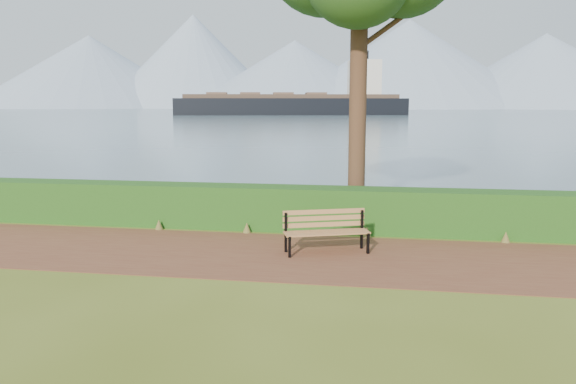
# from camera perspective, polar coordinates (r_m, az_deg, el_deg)

# --- Properties ---
(ground) EXTENTS (140.00, 140.00, 0.00)m
(ground) POSITION_cam_1_polar(r_m,az_deg,el_deg) (10.63, -0.99, -6.86)
(ground) COLOR #4F5C1A
(ground) RESTS_ON ground
(path) EXTENTS (40.00, 3.40, 0.01)m
(path) POSITION_cam_1_polar(r_m,az_deg,el_deg) (10.91, -0.70, -6.41)
(path) COLOR brown
(path) RESTS_ON ground
(hedge) EXTENTS (32.00, 0.85, 1.00)m
(hedge) POSITION_cam_1_polar(r_m,az_deg,el_deg) (13.02, 1.06, -1.67)
(hedge) COLOR #164213
(hedge) RESTS_ON ground
(water) EXTENTS (700.00, 510.00, 0.00)m
(water) POSITION_cam_1_polar(r_m,az_deg,el_deg) (270.09, 9.07, 8.17)
(water) COLOR #455B6F
(water) RESTS_ON ground
(mountains) EXTENTS (585.00, 190.00, 70.00)m
(mountains) POSITION_cam_1_polar(r_m,az_deg,el_deg) (417.00, 8.02, 12.22)
(mountains) COLOR #869BB3
(mountains) RESTS_ON ground
(bench) EXTENTS (1.72, 1.02, 0.83)m
(bench) POSITION_cam_1_polar(r_m,az_deg,el_deg) (11.05, 3.85, -3.70)
(bench) COLOR black
(bench) RESTS_ON ground
(cargo_ship) EXTENTS (63.19, 23.69, 19.00)m
(cargo_ship) POSITION_cam_1_polar(r_m,az_deg,el_deg) (154.75, 1.15, 8.87)
(cargo_ship) COLOR black
(cargo_ship) RESTS_ON ground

